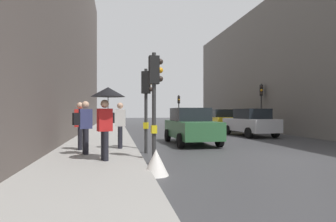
% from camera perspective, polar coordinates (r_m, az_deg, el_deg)
% --- Properties ---
extents(ground_plane, '(120.00, 120.00, 0.00)m').
position_cam_1_polar(ground_plane, '(10.53, 25.27, -8.75)').
color(ground_plane, '#38383A').
extents(sidewalk_kerb, '(3.08, 40.00, 0.16)m').
position_cam_1_polar(sidewalk_kerb, '(14.52, -13.60, -6.05)').
color(sidewalk_kerb, gray).
rests_on(sidewalk_kerb, ground).
extents(traffic_light_mid_street, '(0.34, 0.45, 3.75)m').
position_cam_1_polar(traffic_light_mid_street, '(22.57, 18.76, 2.45)').
color(traffic_light_mid_street, '#2D2D2D').
rests_on(traffic_light_mid_street, ground).
extents(traffic_light_near_right, '(0.45, 0.33, 3.21)m').
position_cam_1_polar(traffic_light_near_right, '(10.50, -4.46, 3.33)').
color(traffic_light_near_right, '#2D2D2D').
rests_on(traffic_light_near_right, ground).
extents(traffic_light_near_left, '(0.44, 0.25, 3.35)m').
position_cam_1_polar(traffic_light_near_left, '(8.30, -2.76, 4.93)').
color(traffic_light_near_left, '#2D2D2D').
rests_on(traffic_light_near_left, ground).
extents(traffic_light_far_median, '(0.25, 0.43, 3.42)m').
position_cam_1_polar(traffic_light_far_median, '(30.85, 2.25, 1.35)').
color(traffic_light_far_median, '#2D2D2D').
rests_on(traffic_light_far_median, ground).
extents(car_silver_hatchback, '(2.24, 4.31, 1.76)m').
position_cam_1_polar(car_silver_hatchback, '(18.52, 16.71, -2.28)').
color(car_silver_hatchback, '#BCBCC1').
rests_on(car_silver_hatchback, ground).
extents(car_green_estate, '(2.09, 4.24, 1.76)m').
position_cam_1_polar(car_green_estate, '(13.55, 4.79, -3.09)').
color(car_green_estate, '#2D6038').
rests_on(car_green_estate, ground).
extents(car_yellow_taxi, '(2.06, 4.22, 1.76)m').
position_cam_1_polar(car_yellow_taxi, '(23.83, 10.64, -1.80)').
color(car_yellow_taxi, yellow).
rests_on(car_yellow_taxi, ground).
extents(pedestrian_with_umbrella, '(1.00, 1.00, 2.14)m').
position_cam_1_polar(pedestrian_with_umbrella, '(8.24, -12.52, 1.67)').
color(pedestrian_with_umbrella, black).
rests_on(pedestrian_with_umbrella, sidewalk_kerb).
extents(pedestrian_with_grey_backpack, '(0.65, 0.44, 1.77)m').
position_cam_1_polar(pedestrian_with_grey_backpack, '(9.56, -16.98, -2.63)').
color(pedestrian_with_grey_backpack, black).
rests_on(pedestrian_with_grey_backpack, sidewalk_kerb).
extents(pedestrian_with_black_backpack, '(0.63, 0.36, 1.77)m').
position_cam_1_polar(pedestrian_with_black_backpack, '(10.83, -10.12, -2.34)').
color(pedestrian_with_black_backpack, black).
rests_on(pedestrian_with_black_backpack, sidewalk_kerb).
extents(pedestrian_in_red_jacket, '(0.43, 0.36, 1.77)m').
position_cam_1_polar(pedestrian_in_red_jacket, '(10.77, -17.76, -2.51)').
color(pedestrian_in_red_jacket, black).
rests_on(pedestrian_in_red_jacket, sidewalk_kerb).
extents(warning_sign_triangle, '(0.64, 0.64, 0.65)m').
position_cam_1_polar(warning_sign_triangle, '(6.93, -2.51, -10.58)').
color(warning_sign_triangle, silver).
rests_on(warning_sign_triangle, ground).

